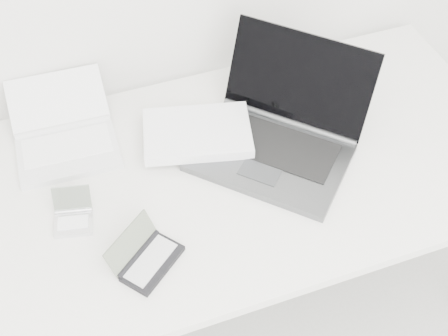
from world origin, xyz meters
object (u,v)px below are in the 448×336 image
object	(u,v)px
desk	(229,180)
netbook_open_white	(65,137)
palmtop_charcoal	(146,258)
laptop_large	(252,134)

from	to	relation	value
desk	netbook_open_white	xyz separation A→B (m)	(-0.39, 0.25, 0.07)
netbook_open_white	palmtop_charcoal	size ratio (longest dim) A/B	1.81
desk	netbook_open_white	bearing A→B (deg)	147.81
netbook_open_white	palmtop_charcoal	bearing A→B (deg)	-74.06
netbook_open_white	palmtop_charcoal	distance (m)	0.47
laptop_large	netbook_open_white	size ratio (longest dim) A/B	1.84
desk	laptop_large	xyz separation A→B (m)	(0.09, 0.06, 0.09)
desk	palmtop_charcoal	bearing A→B (deg)	-144.09
palmtop_charcoal	netbook_open_white	bearing A→B (deg)	65.10
desk	netbook_open_white	size ratio (longest dim) A/B	4.56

